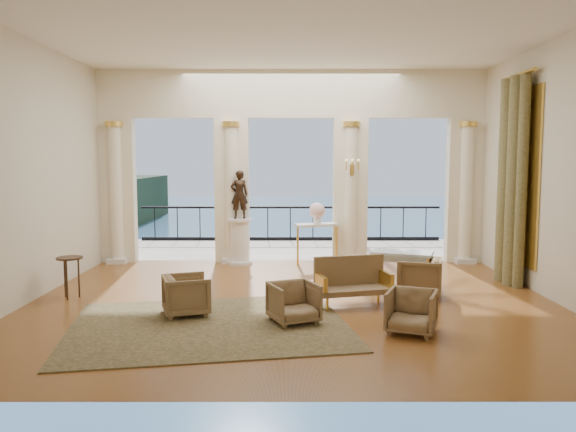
{
  "coord_description": "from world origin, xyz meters",
  "views": [
    {
      "loc": [
        -0.08,
        -9.43,
        2.43
      ],
      "look_at": [
        -0.08,
        0.6,
        1.42
      ],
      "focal_mm": 35.0,
      "sensor_mm": 36.0,
      "label": 1
    }
  ],
  "objects_px": {
    "statue": "(239,195)",
    "armchair_c": "(419,275)",
    "settee": "(352,281)",
    "side_table": "(70,263)",
    "armchair_d": "(186,293)",
    "game_table": "(402,256)",
    "armchair_b": "(411,309)",
    "pedestal": "(240,242)",
    "armchair_a": "(294,301)",
    "console_table": "(317,231)"
  },
  "relations": [
    {
      "from": "armchair_a",
      "to": "statue",
      "type": "distance_m",
      "value": 5.05
    },
    {
      "from": "armchair_c",
      "to": "settee",
      "type": "height_order",
      "value": "settee"
    },
    {
      "from": "armchair_c",
      "to": "statue",
      "type": "relative_size",
      "value": 0.69
    },
    {
      "from": "armchair_c",
      "to": "pedestal",
      "type": "height_order",
      "value": "pedestal"
    },
    {
      "from": "side_table",
      "to": "armchair_b",
      "type": "bearing_deg",
      "value": -19.68
    },
    {
      "from": "armchair_a",
      "to": "pedestal",
      "type": "relative_size",
      "value": 0.63
    },
    {
      "from": "armchair_b",
      "to": "pedestal",
      "type": "distance_m",
      "value": 5.96
    },
    {
      "from": "settee",
      "to": "side_table",
      "type": "xyz_separation_m",
      "value": [
        -4.9,
        0.47,
        0.23
      ]
    },
    {
      "from": "armchair_b",
      "to": "armchair_c",
      "type": "xyz_separation_m",
      "value": [
        0.61,
        2.13,
        0.05
      ]
    },
    {
      "from": "armchair_d",
      "to": "game_table",
      "type": "xyz_separation_m",
      "value": [
        3.71,
        1.61,
        0.32
      ]
    },
    {
      "from": "armchair_c",
      "to": "statue",
      "type": "distance_m",
      "value": 4.82
    },
    {
      "from": "pedestal",
      "to": "armchair_a",
      "type": "bearing_deg",
      "value": -75.66
    },
    {
      "from": "statue",
      "to": "armchair_d",
      "type": "bearing_deg",
      "value": 72.36
    },
    {
      "from": "armchair_b",
      "to": "armchair_d",
      "type": "height_order",
      "value": "armchair_d"
    },
    {
      "from": "console_table",
      "to": "armchair_c",
      "type": "bearing_deg",
      "value": -80.68
    },
    {
      "from": "armchair_c",
      "to": "game_table",
      "type": "height_order",
      "value": "armchair_c"
    },
    {
      "from": "armchair_a",
      "to": "console_table",
      "type": "distance_m",
      "value": 4.77
    },
    {
      "from": "armchair_d",
      "to": "statue",
      "type": "xyz_separation_m",
      "value": [
        0.47,
        4.31,
        1.28
      ]
    },
    {
      "from": "armchair_d",
      "to": "settee",
      "type": "height_order",
      "value": "settee"
    },
    {
      "from": "statue",
      "to": "settee",
      "type": "bearing_deg",
      "value": 109.19
    },
    {
      "from": "armchair_a",
      "to": "game_table",
      "type": "relative_size",
      "value": 0.55
    },
    {
      "from": "armchair_c",
      "to": "armchair_d",
      "type": "relative_size",
      "value": 1.1
    },
    {
      "from": "pedestal",
      "to": "console_table",
      "type": "bearing_deg",
      "value": -0.77
    },
    {
      "from": "armchair_c",
      "to": "settee",
      "type": "xyz_separation_m",
      "value": [
        -1.27,
        -0.61,
        0.02
      ]
    },
    {
      "from": "settee",
      "to": "console_table",
      "type": "distance_m",
      "value": 3.73
    },
    {
      "from": "armchair_b",
      "to": "armchair_a",
      "type": "bearing_deg",
      "value": -174.88
    },
    {
      "from": "armchair_b",
      "to": "game_table",
      "type": "height_order",
      "value": "game_table"
    },
    {
      "from": "statue",
      "to": "game_table",
      "type": "bearing_deg",
      "value": 128.79
    },
    {
      "from": "statue",
      "to": "armchair_c",
      "type": "bearing_deg",
      "value": 126.83
    },
    {
      "from": "armchair_b",
      "to": "armchair_d",
      "type": "bearing_deg",
      "value": -173.52
    },
    {
      "from": "armchair_a",
      "to": "armchair_c",
      "type": "height_order",
      "value": "armchair_c"
    },
    {
      "from": "armchair_d",
      "to": "side_table",
      "type": "relative_size",
      "value": 0.96
    },
    {
      "from": "armchair_a",
      "to": "side_table",
      "type": "xyz_separation_m",
      "value": [
        -3.92,
        1.49,
        0.29
      ]
    },
    {
      "from": "pedestal",
      "to": "armchair_c",
      "type": "bearing_deg",
      "value": -41.77
    },
    {
      "from": "armchair_c",
      "to": "armchair_d",
      "type": "xyz_separation_m",
      "value": [
        -3.94,
        -1.21,
        -0.03
      ]
    },
    {
      "from": "pedestal",
      "to": "statue",
      "type": "xyz_separation_m",
      "value": [
        0.0,
        0.0,
        1.12
      ]
    },
    {
      "from": "game_table",
      "to": "side_table",
      "type": "bearing_deg",
      "value": -155.59
    },
    {
      "from": "pedestal",
      "to": "statue",
      "type": "distance_m",
      "value": 1.12
    },
    {
      "from": "armchair_b",
      "to": "console_table",
      "type": "height_order",
      "value": "console_table"
    },
    {
      "from": "armchair_d",
      "to": "settee",
      "type": "bearing_deg",
      "value": -95.3
    },
    {
      "from": "side_table",
      "to": "armchair_d",
      "type": "bearing_deg",
      "value": -25.61
    },
    {
      "from": "game_table",
      "to": "statue",
      "type": "relative_size",
      "value": 1.09
    },
    {
      "from": "settee",
      "to": "side_table",
      "type": "height_order",
      "value": "settee"
    },
    {
      "from": "armchair_d",
      "to": "settee",
      "type": "relative_size",
      "value": 0.53
    },
    {
      "from": "statue",
      "to": "armchair_a",
      "type": "bearing_deg",
      "value": 92.94
    },
    {
      "from": "game_table",
      "to": "armchair_c",
      "type": "bearing_deg",
      "value": -40.79
    },
    {
      "from": "settee",
      "to": "armchair_d",
      "type": "bearing_deg",
      "value": 178.1
    },
    {
      "from": "pedestal",
      "to": "side_table",
      "type": "xyz_separation_m",
      "value": [
        -2.71,
        -3.24,
        0.11
      ]
    },
    {
      "from": "game_table",
      "to": "side_table",
      "type": "distance_m",
      "value": 5.97
    },
    {
      "from": "console_table",
      "to": "game_table",
      "type": "bearing_deg",
      "value": -80.9
    }
  ]
}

